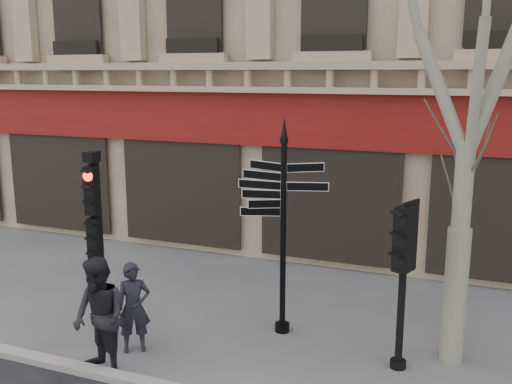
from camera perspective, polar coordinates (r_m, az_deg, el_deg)
ground at (r=9.91m, az=-0.27°, el=-16.41°), size 80.00×80.00×0.00m
fingerpost at (r=10.02m, az=2.77°, el=0.07°), size 1.83×1.83×3.94m
traffic_signal_main at (r=10.39m, az=-15.75°, el=-2.89°), size 0.42×0.34×3.37m
traffic_signal_secondary at (r=9.22m, az=14.57°, el=-6.29°), size 0.54×0.47×2.70m
pedestrian_a at (r=10.08m, az=-12.14°, el=-11.23°), size 0.68×0.63×1.57m
pedestrian_b at (r=9.40m, az=-15.41°, el=-12.02°), size 1.13×1.03×1.91m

